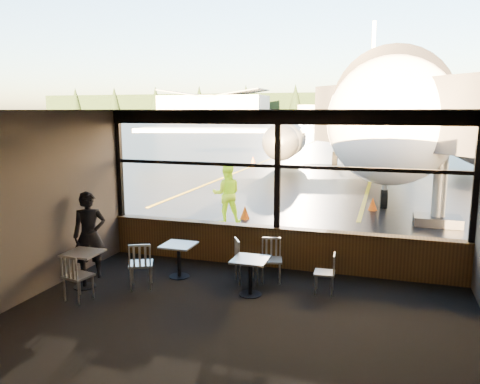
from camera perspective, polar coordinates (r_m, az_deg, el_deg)
The scene contains 32 objects.
ground_plane at distance 129.99m, azimuth 16.77°, elevation 7.88°, with size 520.00×520.00×0.00m, color black.
carpet_floor at distance 8.07m, azimuth -0.64°, elevation -15.66°, with size 8.00×6.00×0.01m, color black.
ceiling at distance 7.29m, azimuth -0.69°, elevation 9.95°, with size 8.00×6.00×0.04m, color #38332D.
wall_left at distance 9.51m, azimuth -24.22°, elevation -1.56°, with size 0.04×6.00×3.50m, color #4F463F.
wall_back at distance 4.86m, azimuth -12.06°, elevation -11.31°, with size 8.00×0.04×3.50m, color #4F463F.
window_sill at distance 10.62m, azimuth 4.47°, elevation -6.80°, with size 8.00×0.28×0.90m, color #543819.
window_header at distance 10.18m, azimuth 4.69°, elevation 9.04°, with size 8.00×0.18×0.30m, color black.
mullion_left at distance 11.79m, azimuth -14.48°, elevation 3.26°, with size 0.12×0.12×2.60m, color black.
mullion_centre at distance 10.26m, azimuth 4.60°, elevation 2.60°, with size 0.12×0.12×2.60m, color black.
mullion_right at distance 10.14m, azimuth 26.90°, elevation 1.48°, with size 0.12×0.12×2.60m, color black.
window_transom at distance 10.25m, azimuth 4.60°, elevation 3.16°, with size 8.00×0.10×0.08m, color black.
airliner at distance 30.40m, azimuth 16.47°, elevation 13.86°, with size 31.78×38.14×11.65m, color white, non-canonical shape.
jet_bridge at distance 15.53m, azimuth 22.47°, elevation 4.41°, with size 8.33×10.18×4.44m, color #2B2B2E, non-canonical shape.
cafe_table_near at distance 9.06m, azimuth 1.27°, elevation -10.32°, with size 0.66×0.66×0.73m, color gray, non-canonical shape.
cafe_table_mid at distance 10.07m, azimuth -7.45°, elevation -8.31°, with size 0.66×0.66×0.73m, color #A19C94, non-canonical shape.
cafe_table_left at distance 9.93m, azimuth -18.49°, elevation -8.98°, with size 0.67×0.67×0.74m, color #A29B95, non-canonical shape.
chair_near_e at distance 9.28m, azimuth 10.26°, elevation -9.72°, with size 0.44×0.44×0.81m, color #BAB4A8, non-canonical shape.
chair_near_w at distance 9.67m, azimuth 0.82°, elevation -8.34°, with size 0.51×0.51×0.94m, color #AEA99D, non-canonical shape.
chair_near_n at distance 9.75m, azimuth 3.84°, elevation -8.33°, with size 0.49×0.49×0.90m, color beige, non-canonical shape.
chair_mid_s at distance 9.61m, azimuth -11.98°, elevation -8.62°, with size 0.52×0.52×0.96m, color #B5B0A4, non-canonical shape.
chair_left_s at distance 9.31m, azimuth -19.11°, elevation -9.71°, with size 0.50×0.50×0.92m, color beige, non-canonical shape.
passenger at distance 10.32m, azimuth -17.86°, elevation -5.04°, with size 0.67×0.44×1.84m, color black.
ground_crew at distance 14.64m, azimuth -1.64°, elevation -0.23°, with size 0.90×0.70×1.86m, color #BFF219.
cone_nose at distance 17.28m, azimuth 15.88°, elevation -1.41°, with size 0.33×0.33×0.46m, color #FF6C08.
cone_wing at distance 31.12m, azimuth 1.60°, elevation 3.87°, with size 0.37×0.37×0.51m, color #F74607.
hangar_left at distance 203.22m, azimuth -3.27°, elevation 10.38°, with size 45.00×18.00×11.00m, color silver, non-canonical shape.
hangar_mid at distance 194.94m, azimuth 17.21°, elevation 9.84°, with size 38.00×15.00×10.00m, color silver, non-canonical shape.
fuel_tank_a at distance 194.62m, azimuth 8.18°, elevation 9.58°, with size 8.00×8.00×6.00m, color silver.
fuel_tank_b at distance 193.21m, azimuth 11.15°, elevation 9.50°, with size 8.00×8.00×6.00m, color silver.
fuel_tank_c at distance 192.31m, azimuth 14.15°, elevation 9.39°, with size 8.00×8.00×6.00m, color silver.
treeline at distance 219.94m, azimuth 17.30°, elevation 10.05°, with size 360.00×3.00×12.00m, color black.
cone_extra at distance 15.31m, azimuth 0.60°, elevation -2.48°, with size 0.32×0.32×0.44m, color red.
Camera 1 is at (2.29, -9.92, 3.48)m, focal length 35.00 mm.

